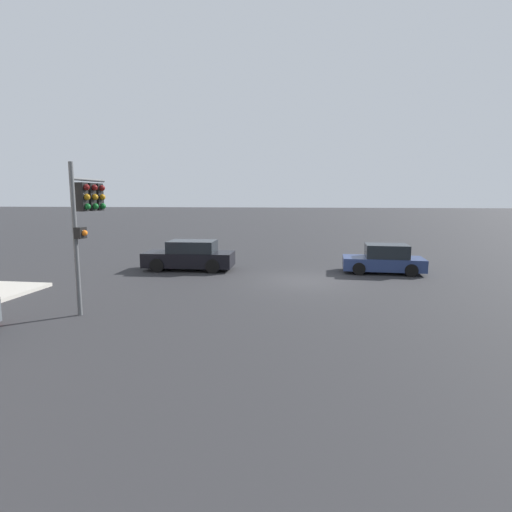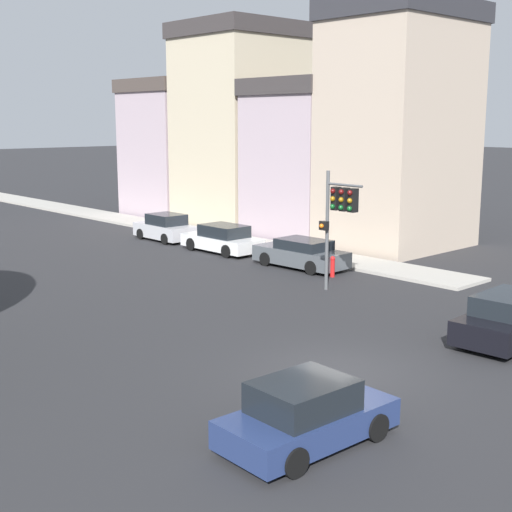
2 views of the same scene
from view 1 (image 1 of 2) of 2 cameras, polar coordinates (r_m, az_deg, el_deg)
The scene contains 4 objects.
ground_plane at distance 18.14m, azimuth 7.00°, elevation -3.48°, with size 300.00×300.00×0.00m, color #28282B.
traffic_signal at distance 13.93m, azimuth -22.99°, elevation 6.42°, with size 0.55×1.93×4.75m.
crossing_car_0 at distance 20.74m, azimuth 17.81°, elevation -0.50°, with size 3.93×2.00×1.42m.
crossing_car_1 at distance 20.87m, azimuth -9.41°, elevation 0.01°, with size 4.62×2.15×1.51m.
Camera 1 is at (-0.37, 17.76, 3.65)m, focal length 28.00 mm.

